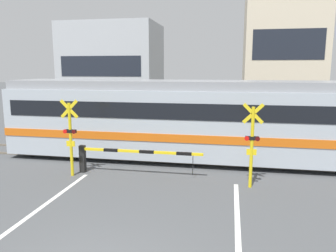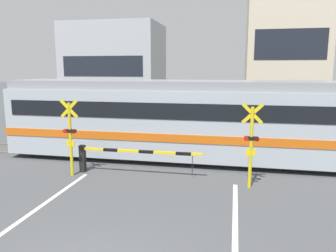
# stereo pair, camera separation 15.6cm
# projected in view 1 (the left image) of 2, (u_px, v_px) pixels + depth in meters

# --- Properties ---
(rail_track_near) EXTENTS (50.00, 0.10, 0.08)m
(rail_track_near) POSITION_uv_depth(u_px,v_px,m) (169.00, 162.00, 13.70)
(rail_track_near) COLOR #6B6051
(rail_track_near) RESTS_ON ground_plane
(rail_track_far) EXTENTS (50.00, 0.10, 0.08)m
(rail_track_far) POSITION_uv_depth(u_px,v_px,m) (175.00, 153.00, 15.09)
(rail_track_far) COLOR #6B6051
(rail_track_far) RESTS_ON ground_plane
(commuter_train) EXTENTS (18.45, 2.88, 3.40)m
(commuter_train) POSITION_uv_depth(u_px,v_px,m) (222.00, 119.00, 13.69)
(commuter_train) COLOR #ADB7C1
(commuter_train) RESTS_ON ground_plane
(crossing_barrier_near) EXTENTS (4.67, 0.20, 1.04)m
(crossing_barrier_near) POSITION_uv_depth(u_px,v_px,m) (116.00, 155.00, 12.12)
(crossing_barrier_near) COLOR black
(crossing_barrier_near) RESTS_ON ground_plane
(crossing_barrier_far) EXTENTS (4.67, 0.20, 1.04)m
(crossing_barrier_far) POSITION_uv_depth(u_px,v_px,m) (213.00, 130.00, 16.99)
(crossing_barrier_far) COLOR black
(crossing_barrier_far) RESTS_ON ground_plane
(crossing_signal_left) EXTENTS (0.68, 0.15, 2.82)m
(crossing_signal_left) POSITION_uv_depth(u_px,v_px,m) (70.00, 135.00, 11.81)
(crossing_signal_left) COLOR yellow
(crossing_signal_left) RESTS_ON ground_plane
(crossing_signal_right) EXTENTS (0.68, 0.15, 2.82)m
(crossing_signal_right) POSITION_uv_depth(u_px,v_px,m) (252.00, 142.00, 10.62)
(crossing_signal_right) COLOR yellow
(crossing_signal_right) RESTS_ON ground_plane
(pedestrian) EXTENTS (0.38, 0.22, 1.55)m
(pedestrian) POSITION_uv_depth(u_px,v_px,m) (200.00, 121.00, 18.91)
(pedestrian) COLOR #33384C
(pedestrian) RESTS_ON ground_plane
(building_left_of_street) EXTENTS (7.38, 5.29, 7.39)m
(building_left_of_street) POSITION_uv_depth(u_px,v_px,m) (113.00, 71.00, 26.60)
(building_left_of_street) COLOR #B2B7BC
(building_left_of_street) RESTS_ON ground_plane
(building_right_of_street) EXTENTS (5.41, 5.29, 9.90)m
(building_right_of_street) POSITION_uv_depth(u_px,v_px,m) (282.00, 54.00, 23.95)
(building_right_of_street) COLOR beige
(building_right_of_street) RESTS_ON ground_plane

